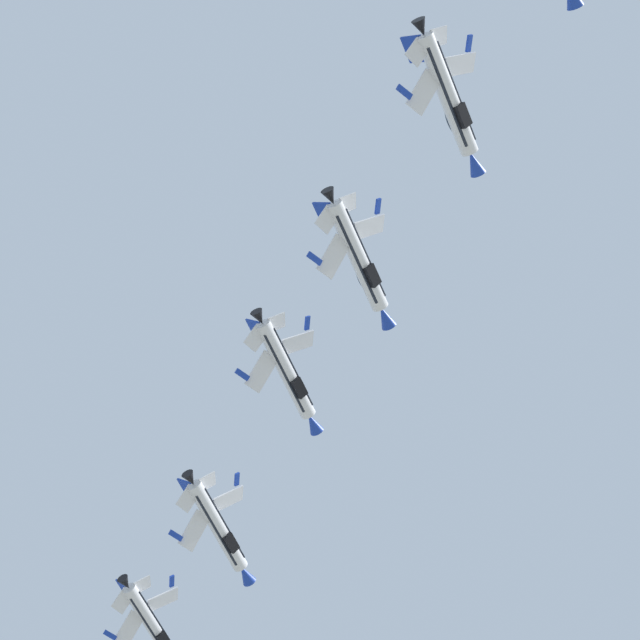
% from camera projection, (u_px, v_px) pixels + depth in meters
% --- Properties ---
extents(fighter_jet_lead, '(9.18, 15.24, 6.65)m').
position_uv_depth(fighter_jet_lead, '(153.00, 626.00, 142.76)').
color(fighter_jet_lead, white).
extents(fighter_jet_left_wing, '(8.98, 15.24, 7.15)m').
position_uv_depth(fighter_jet_left_wing, '(219.00, 528.00, 132.53)').
color(fighter_jet_left_wing, white).
extents(fighter_jet_right_wing, '(9.22, 15.24, 6.57)m').
position_uv_depth(fighter_jet_right_wing, '(287.00, 372.00, 128.22)').
color(fighter_jet_right_wing, white).
extents(fighter_jet_left_outer, '(9.00, 15.24, 7.11)m').
position_uv_depth(fighter_jet_left_outer, '(359.00, 259.00, 118.32)').
color(fighter_jet_left_outer, white).
extents(fighter_jet_right_outer, '(9.05, 15.24, 6.99)m').
position_uv_depth(fighter_jet_right_outer, '(449.00, 98.00, 111.75)').
color(fighter_jet_right_outer, white).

